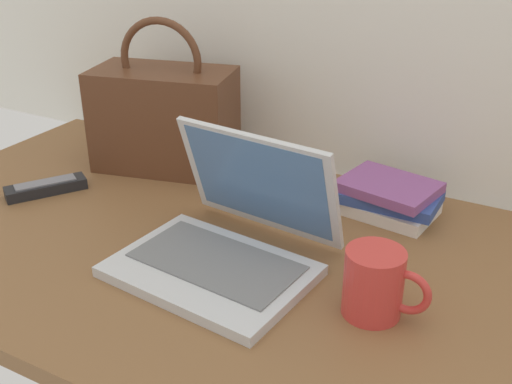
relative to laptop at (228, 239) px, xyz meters
The scene contains 6 objects.
desk 0.10m from the laptop, 33.22° to the left, with size 1.60×0.76×0.03m.
laptop is the anchor object (origin of this frame).
coffee_mug 0.26m from the laptop, ahead, with size 0.13×0.09×0.10m.
remote_control_near 0.47m from the laptop, behind, with size 0.13×0.16×0.02m.
handbag 0.44m from the laptop, 139.50° to the left, with size 0.33×0.23×0.33m.
book_stack 0.35m from the laptop, 59.47° to the left, with size 0.19×0.16×0.07m.
Camera 1 is at (0.40, -0.79, 0.59)m, focal length 43.48 mm.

